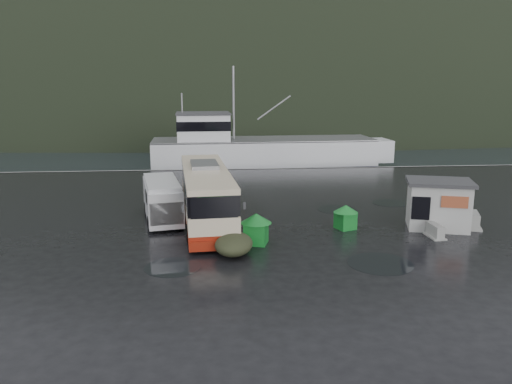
{
  "coord_description": "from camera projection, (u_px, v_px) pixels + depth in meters",
  "views": [
    {
      "loc": [
        -2.25,
        -26.95,
        8.11
      ],
      "look_at": [
        0.27,
        2.05,
        1.7
      ],
      "focal_mm": 35.0,
      "sensor_mm": 36.0,
      "label": 1
    }
  ],
  "objects": [
    {
      "name": "quay_edge",
      "position": [
        237.0,
        169.0,
        47.61
      ],
      "size": [
        160.0,
        0.6,
        1.5
      ],
      "primitive_type": "cube",
      "color": "#999993",
      "rests_on": "ground"
    },
    {
      "name": "waste_bin_left",
      "position": [
        256.0,
        243.0,
        25.66
      ],
      "size": [
        1.43,
        1.43,
        1.6
      ],
      "primitive_type": null,
      "rotation": [
        0.0,
        0.0,
        -0.29
      ],
      "color": "#167E29",
      "rests_on": "ground"
    },
    {
      "name": "jersey_barrier_a",
      "position": [
        435.0,
        237.0,
        26.73
      ],
      "size": [
        0.76,
        1.44,
        0.71
      ],
      "primitive_type": null,
      "rotation": [
        0.0,
        0.0,
        0.04
      ],
      "color": "#999993",
      "rests_on": "ground"
    },
    {
      "name": "harbor_water",
      "position": [
        221.0,
        113.0,
        135.17
      ],
      "size": [
        300.0,
        180.0,
        0.02
      ],
      "primitive_type": "cube",
      "color": "black",
      "rests_on": "ground"
    },
    {
      "name": "ticket_kiosk",
      "position": [
        436.0,
        228.0,
        28.45
      ],
      "size": [
        4.15,
        3.58,
        2.76
      ],
      "primitive_type": null,
      "rotation": [
        0.0,
        0.0,
        -0.29
      ],
      "color": "#B7B7B2",
      "rests_on": "ground"
    },
    {
      "name": "ground",
      "position": [
        254.0,
        229.0,
        28.15
      ],
      "size": [
        160.0,
        160.0,
        0.0
      ],
      "primitive_type": "plane",
      "color": "black",
      "rests_on": "ground"
    },
    {
      "name": "puddles",
      "position": [
        330.0,
        233.0,
        27.36
      ],
      "size": [
        16.4,
        14.07,
        0.01
      ],
      "color": "black",
      "rests_on": "ground"
    },
    {
      "name": "white_van",
      "position": [
        163.0,
        220.0,
        30.08
      ],
      "size": [
        3.04,
        6.16,
        2.46
      ],
      "primitive_type": null,
      "rotation": [
        0.0,
        0.0,
        0.18
      ],
      "color": "silver",
      "rests_on": "ground"
    },
    {
      "name": "waste_bin_right",
      "position": [
        345.0,
        229.0,
        28.27
      ],
      "size": [
        1.28,
        1.28,
        1.38
      ],
      "primitive_type": null,
      "rotation": [
        0.0,
        0.0,
        0.37
      ],
      "color": "#167E29",
      "rests_on": "ground"
    },
    {
      "name": "fishing_trawler",
      "position": [
        264.0,
        158.0,
        54.73
      ],
      "size": [
        28.54,
        7.3,
        11.33
      ],
      "primitive_type": null,
      "rotation": [
        0.0,
        0.0,
        0.04
      ],
      "color": "silver",
      "rests_on": "ground"
    },
    {
      "name": "jersey_barrier_c",
      "position": [
        472.0,
        227.0,
        28.5
      ],
      "size": [
        1.44,
        1.95,
        0.88
      ],
      "primitive_type": null,
      "rotation": [
        0.0,
        0.0,
        -0.36
      ],
      "color": "#999993",
      "rests_on": "ground"
    },
    {
      "name": "jersey_barrier_b",
      "position": [
        449.0,
        228.0,
        28.4
      ],
      "size": [
        0.81,
        1.58,
        0.79
      ],
      "primitive_type": null,
      "rotation": [
        0.0,
        0.0,
        -0.01
      ],
      "color": "#999993",
      "rests_on": "ground"
    },
    {
      "name": "dome_tent",
      "position": [
        234.0,
        254.0,
        24.08
      ],
      "size": [
        2.24,
        2.83,
        1.0
      ],
      "primitive_type": null,
      "rotation": [
        0.0,
        0.0,
        -0.17
      ],
      "color": "#30351F",
      "rests_on": "ground"
    },
    {
      "name": "headland",
      "position": [
        234.0,
        98.0,
        272.23
      ],
      "size": [
        780.0,
        540.0,
        570.0
      ],
      "primitive_type": "ellipsoid",
      "color": "black",
      "rests_on": "ground"
    },
    {
      "name": "coach_bus",
      "position": [
        207.0,
        221.0,
        29.79
      ],
      "size": [
        3.97,
        12.27,
        3.41
      ],
      "primitive_type": null,
      "rotation": [
        0.0,
        0.0,
        0.08
      ],
      "color": "beige",
      "rests_on": "ground"
    }
  ]
}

